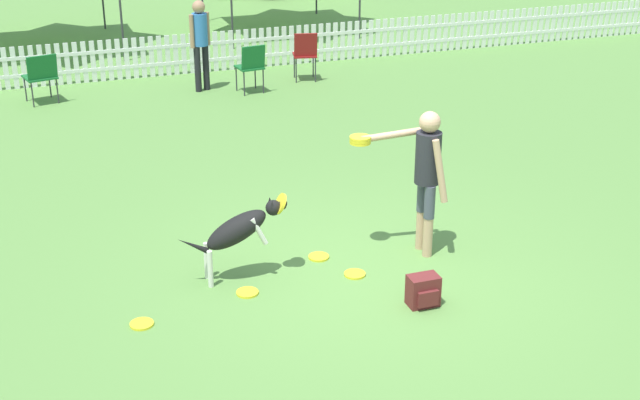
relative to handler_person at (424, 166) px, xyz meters
The scene contains 13 objects.
ground_plane 1.29m from the handler_person, 160.69° to the right, with size 240.00×240.00×0.00m, color #5B8C42.
handler_person is the anchor object (origin of this frame).
leaping_dog 2.11m from the handler_person, behind, with size 1.18×0.31×0.91m.
frisbee_near_handler 2.34m from the handler_person, behind, with size 0.23×0.23×0.02m.
frisbee_near_dog 1.39m from the handler_person, 162.80° to the right, with size 0.23×0.23×0.02m.
frisbee_midfield 3.42m from the handler_person, behind, with size 0.23×0.23×0.02m.
frisbee_far_scatter 1.54m from the handler_person, 168.03° to the left, with size 0.23×0.23×0.02m.
backpack_on_grass 1.49m from the handler_person, 113.79° to the right, with size 0.31×0.24×0.32m.
picket_fence 8.49m from the handler_person, 94.93° to the left, with size 26.75×0.04×0.77m.
folding_chair_blue_left 6.76m from the handler_person, 90.80° to the left, with size 0.49×0.51×0.88m.
folding_chair_center 7.28m from the handler_person, 81.62° to the left, with size 0.51×0.53×0.92m.
folding_chair_green_right 8.19m from the handler_person, 116.35° to the left, with size 0.61×0.62×0.87m.
spectator_standing 7.26m from the handler_person, 96.97° to the left, with size 0.39×0.27×1.61m.
Camera 1 is at (-3.34, -7.86, 4.50)m, focal length 50.00 mm.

